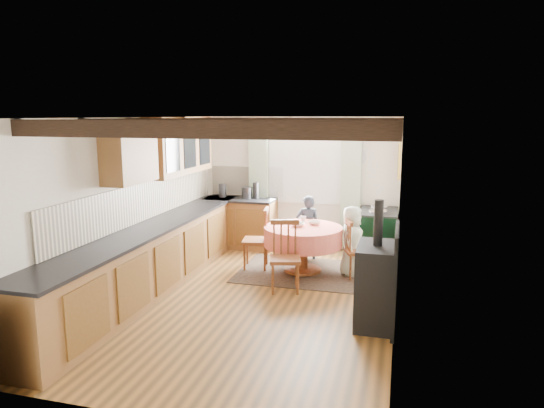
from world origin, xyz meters
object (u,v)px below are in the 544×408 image
(chair_right, at_px, (358,249))
(cup, at_px, (303,219))
(chair_near, at_px, (285,257))
(cast_iron_stove, at_px, (377,263))
(dining_table, at_px, (303,250))
(child_right, at_px, (352,241))
(child_far, at_px, (308,227))
(aga_range, at_px, (378,235))
(chair_left, at_px, (256,238))

(chair_right, relative_size, cup, 9.32)
(chair_near, height_order, cast_iron_stove, cast_iron_stove)
(dining_table, xyz_separation_m, chair_right, (0.85, -0.03, 0.08))
(cast_iron_stove, bearing_deg, cup, 122.12)
(child_right, bearing_deg, child_far, 55.03)
(aga_range, bearing_deg, chair_right, -103.53)
(child_far, bearing_deg, cup, 78.66)
(cast_iron_stove, bearing_deg, chair_right, 102.15)
(aga_range, bearing_deg, chair_left, -153.15)
(aga_range, height_order, cup, aga_range)
(cast_iron_stove, bearing_deg, chair_left, 139.60)
(dining_table, bearing_deg, chair_right, -1.97)
(child_right, bearing_deg, chair_right, -131.32)
(chair_left, xyz_separation_m, child_right, (1.51, 0.06, 0.05))
(dining_table, xyz_separation_m, aga_range, (1.09, 0.97, 0.07))
(child_right, bearing_deg, cast_iron_stove, -161.01)
(chair_left, height_order, aga_range, chair_left)
(dining_table, distance_m, chair_right, 0.85)
(chair_near, bearing_deg, cast_iron_stove, -47.24)
(chair_near, distance_m, child_right, 1.25)
(child_far, bearing_deg, aga_range, -178.81)
(chair_left, height_order, child_right, child_right)
(aga_range, distance_m, cup, 1.35)
(child_right, height_order, cup, child_right)
(cast_iron_stove, height_order, child_right, cast_iron_stove)
(chair_near, relative_size, child_far, 0.90)
(dining_table, height_order, child_right, child_right)
(dining_table, distance_m, chair_near, 0.87)
(dining_table, xyz_separation_m, cup, (-0.07, 0.37, 0.41))
(chair_left, height_order, child_far, child_far)
(cast_iron_stove, bearing_deg, chair_near, 147.98)
(child_far, bearing_deg, dining_table, 85.08)
(cast_iron_stove, relative_size, cup, 15.39)
(child_far, distance_m, cup, 0.43)
(chair_near, xyz_separation_m, chair_left, (-0.69, 0.88, -0.00))
(dining_table, xyz_separation_m, child_right, (0.74, 0.08, 0.17))
(chair_near, height_order, aga_range, chair_near)
(dining_table, bearing_deg, aga_range, 41.62)
(child_right, bearing_deg, chair_left, 96.36)
(child_far, height_order, child_right, child_far)
(chair_near, bearing_deg, child_far, 74.13)
(child_right, relative_size, cup, 11.17)
(chair_right, height_order, child_far, child_far)
(child_far, relative_size, cup, 11.42)
(dining_table, relative_size, cast_iron_stove, 0.82)
(chair_left, relative_size, chair_right, 1.09)
(dining_table, distance_m, cast_iron_stove, 2.08)
(aga_range, bearing_deg, child_right, -111.45)
(chair_near, xyz_separation_m, cast_iron_stove, (1.28, -0.80, 0.25))
(aga_range, distance_m, cast_iron_stove, 2.64)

